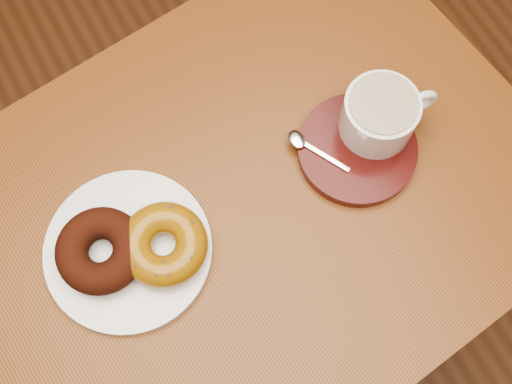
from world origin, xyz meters
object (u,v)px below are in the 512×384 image
saucer (357,149)px  coffee_cup (380,114)px  donut_plate (128,250)px  cafe_table (245,230)px

saucer → coffee_cup: size_ratio=1.24×
donut_plate → saucer: saucer is taller
cafe_table → donut_plate: donut_plate is taller
cafe_table → coffee_cup: size_ratio=6.83×
donut_plate → coffee_cup: (0.37, -0.01, 0.05)m
cafe_table → donut_plate: (-0.16, 0.01, 0.13)m
cafe_table → coffee_cup: coffee_cup is taller
saucer → coffee_cup: bearing=21.0°
donut_plate → coffee_cup: size_ratio=1.66×
cafe_table → donut_plate: size_ratio=4.12×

